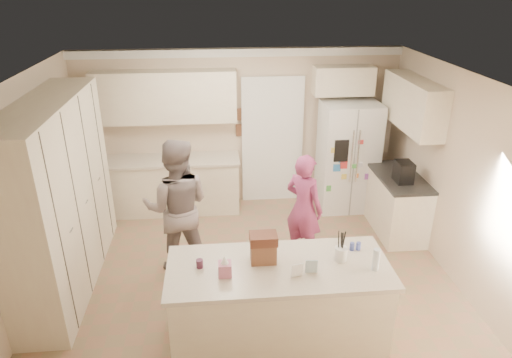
{
  "coord_description": "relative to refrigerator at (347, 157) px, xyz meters",
  "views": [
    {
      "loc": [
        -0.39,
        -4.92,
        3.63
      ],
      "look_at": [
        0.1,
        0.35,
        1.25
      ],
      "focal_mm": 32.0,
      "sensor_mm": 36.0,
      "label": 1
    }
  ],
  "objects": [
    {
      "name": "floor",
      "position": [
        -1.75,
        -1.87,
        -0.91
      ],
      "size": [
        5.2,
        4.6,
        0.02
      ],
      "primitive_type": "cube",
      "color": "#956D52",
      "rests_on": "ground"
    },
    {
      "name": "ceiling",
      "position": [
        -1.75,
        -1.87,
        1.71
      ],
      "size": [
        5.2,
        4.6,
        0.02
      ],
      "primitive_type": "cube",
      "color": "white",
      "rests_on": "wall_back"
    },
    {
      "name": "wall_back",
      "position": [
        -1.75,
        0.44,
        0.4
      ],
      "size": [
        5.2,
        0.02,
        2.6
      ],
      "primitive_type": "cube",
      "color": "beige",
      "rests_on": "ground"
    },
    {
      "name": "wall_front",
      "position": [
        -1.75,
        -4.18,
        0.4
      ],
      "size": [
        5.2,
        0.02,
        2.6
      ],
      "primitive_type": "cube",
      "color": "beige",
      "rests_on": "ground"
    },
    {
      "name": "wall_left",
      "position": [
        -4.36,
        -1.87,
        0.4
      ],
      "size": [
        0.02,
        4.6,
        2.6
      ],
      "primitive_type": "cube",
      "color": "beige",
      "rests_on": "ground"
    },
    {
      "name": "wall_right",
      "position": [
        0.86,
        -1.87,
        0.4
      ],
      "size": [
        0.02,
        4.6,
        2.6
      ],
      "primitive_type": "cube",
      "color": "beige",
      "rests_on": "ground"
    },
    {
      "name": "crown_back",
      "position": [
        -1.75,
        0.39,
        1.63
      ],
      "size": [
        5.2,
        0.08,
        0.12
      ],
      "primitive_type": "cube",
      "color": "white",
      "rests_on": "wall_back"
    },
    {
      "name": "pantry_bank",
      "position": [
        -4.05,
        -1.67,
        0.28
      ],
      "size": [
        0.6,
        2.6,
        2.35
      ],
      "primitive_type": "cube",
      "color": "#F3E9C6",
      "rests_on": "floor"
    },
    {
      "name": "back_base_cab",
      "position": [
        -2.9,
        0.13,
        -0.46
      ],
      "size": [
        2.2,
        0.6,
        0.88
      ],
      "primitive_type": "cube",
      "color": "#F3E9C6",
      "rests_on": "floor"
    },
    {
      "name": "back_countertop",
      "position": [
        -2.9,
        0.12,
        0.0
      ],
      "size": [
        2.24,
        0.63,
        0.04
      ],
      "primitive_type": "cube",
      "color": "#C0B6A0",
      "rests_on": "back_base_cab"
    },
    {
      "name": "back_upper_cab",
      "position": [
        -2.9,
        0.26,
        1.0
      ],
      "size": [
        2.2,
        0.35,
        0.8
      ],
      "primitive_type": "cube",
      "color": "#F3E9C6",
      "rests_on": "wall_back"
    },
    {
      "name": "doorway_opening",
      "position": [
        -1.2,
        0.41,
        0.15
      ],
      "size": [
        0.9,
        0.06,
        2.1
      ],
      "primitive_type": "cube",
      "color": "black",
      "rests_on": "floor"
    },
    {
      "name": "doorway_casing",
      "position": [
        -1.2,
        0.38,
        0.15
      ],
      "size": [
        1.02,
        0.03,
        2.22
      ],
      "primitive_type": "cube",
      "color": "white",
      "rests_on": "floor"
    },
    {
      "name": "wall_frame_upper",
      "position": [
        -1.73,
        0.4,
        0.65
      ],
      "size": [
        0.15,
        0.02,
        0.2
      ],
      "primitive_type": "cube",
      "color": "brown",
      "rests_on": "wall_back"
    },
    {
      "name": "wall_frame_lower",
      "position": [
        -1.73,
        0.4,
        0.38
      ],
      "size": [
        0.15,
        0.02,
        0.2
      ],
      "primitive_type": "cube",
      "color": "brown",
      "rests_on": "wall_back"
    },
    {
      "name": "refrigerator",
      "position": [
        0.0,
        0.0,
        0.0
      ],
      "size": [
        0.91,
        0.71,
        1.8
      ],
      "primitive_type": "cube",
      "rotation": [
        0.0,
        0.0,
        0.01
      ],
      "color": "white",
      "rests_on": "floor"
    },
    {
      "name": "fridge_seam",
      "position": [
        0.0,
        -0.35,
        0.0
      ],
      "size": [
        0.02,
        0.02,
        1.78
      ],
      "primitive_type": "cube",
      "color": "gray",
      "rests_on": "refrigerator"
    },
    {
      "name": "fridge_dispenser",
      "position": [
        -0.22,
        -0.37,
        0.25
      ],
      "size": [
        0.22,
        0.03,
        0.35
      ],
      "primitive_type": "cube",
      "color": "black",
      "rests_on": "refrigerator"
    },
    {
      "name": "fridge_handle_l",
      "position": [
        -0.05,
        -0.37,
        0.15
      ],
      "size": [
        0.02,
        0.02,
        0.85
      ],
      "primitive_type": "cylinder",
      "color": "silver",
      "rests_on": "refrigerator"
    },
    {
      "name": "fridge_handle_r",
      "position": [
        0.05,
        -0.37,
        0.15
      ],
      "size": [
        0.02,
        0.02,
        0.85
      ],
      "primitive_type": "cylinder",
      "color": "silver",
      "rests_on": "refrigerator"
    },
    {
      "name": "over_fridge_cab",
      "position": [
        -0.1,
        0.26,
        1.2
      ],
      "size": [
        0.95,
        0.35,
        0.45
      ],
      "primitive_type": "cube",
      "color": "#F3E9C6",
      "rests_on": "wall_back"
    },
    {
      "name": "right_base_cab",
      "position": [
        0.55,
        -0.87,
        -0.46
      ],
      "size": [
        0.6,
        1.2,
        0.88
      ],
      "primitive_type": "cube",
      "color": "#F3E9C6",
      "rests_on": "floor"
    },
    {
      "name": "right_countertop",
      "position": [
        0.54,
        -0.87,
        0.0
      ],
      "size": [
        0.63,
        1.24,
        0.04
      ],
      "primitive_type": "cube",
      "color": "#2D2B28",
      "rests_on": "right_base_cab"
    },
    {
      "name": "right_upper_cab",
      "position": [
        0.68,
        -0.67,
        1.05
      ],
      "size": [
        0.35,
        1.5,
        0.7
      ],
      "primitive_type": "cube",
      "color": "#F3E9C6",
      "rests_on": "wall_right"
    },
    {
      "name": "coffee_maker",
      "position": [
        0.5,
        -1.07,
        0.17
      ],
      "size": [
        0.22,
        0.28,
        0.3
      ],
      "primitive_type": "cube",
      "color": "black",
      "rests_on": "right_countertop"
    },
    {
      "name": "island_base",
      "position": [
        -1.55,
        -2.97,
        -0.46
      ],
      "size": [
        2.2,
        0.9,
        0.88
      ],
      "primitive_type": "cube",
      "color": "#F3E9C6",
      "rests_on": "floor"
    },
    {
      "name": "island_top",
      "position": [
        -1.55,
        -2.97,
        0.0
      ],
      "size": [
        2.28,
        0.96,
        0.05
      ],
      "primitive_type": "cube",
      "color": "#C0B6A0",
      "rests_on": "island_base"
    },
    {
      "name": "utensil_crock",
      "position": [
        -0.9,
        -2.92,
        0.1
      ],
      "size": [
        0.13,
        0.13,
        0.15
      ],
      "primitive_type": "cylinder",
      "color": "white",
      "rests_on": "island_top"
    },
    {
      "name": "tissue_box",
      "position": [
        -2.1,
        -3.07,
        0.1
      ],
      "size": [
        0.13,
        0.13,
        0.14
      ],
      "primitive_type": "cube",
      "color": "#CD7193",
      "rests_on": "island_top"
    },
    {
      "name": "tissue_plume",
      "position": [
        -2.1,
        -3.07,
        0.2
      ],
      "size": [
        0.08,
        0.08,
        0.08
      ],
      "primitive_type": "cone",
      "color": "white",
      "rests_on": "tissue_box"
    },
    {
      "name": "dollhouse_body",
      "position": [
        -1.7,
        -2.87,
        0.14
      ],
      "size": [
        0.26,
        0.18,
        0.22
      ],
      "primitive_type": "cube",
      "color": "brown",
      "rests_on": "island_top"
    },
    {
      "name": "dollhouse_roof",
      "position": [
        -1.7,
        -2.87,
        0.3
      ],
      "size": [
        0.28,
        0.2,
        0.1
      ],
      "primitive_type": "cube",
      "color": "#592D1E",
      "rests_on": "dollhouse_body"
    },
    {
      "name": "jam_jar",
      "position": [
        -2.35,
        -2.92,
        0.07
      ],
      "size": [
        0.07,
        0.07,
        0.09
      ],
      "primitive_type": "cylinder",
      "color": "#59263F",
      "rests_on": "island_top"
    },
    {
      "name": "greeting_card_a",
      "position": [
        -1.4,
        -3.17,
        0.11
      ],
      "size": [
        0.12,
        0.06,
        0.16
      ],
      "primitive_type": "cube",
      "rotation": [
        0.15,
        0.0,
        0.2
      ],
      "color": "white",
      "rests_on": "island_top"
    },
    {
      "name": "greeting_card_b",
      "position": [
        -1.25,
        -3.12,
        0.11
      ],
      "size": [
        0.12,
        0.05,
        0.16
      ],
      "primitive_type": "cube",
      "rotation": [
        0.15,
        0.0,
        -0.1
      ],
      "color": "silver",
      "rests_on": "island_top"
    },
    {
      "name": "water_bottle",
      "position": [
        -0.6,
        -3.12,
        0.14
      ],
      "size": [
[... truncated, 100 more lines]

